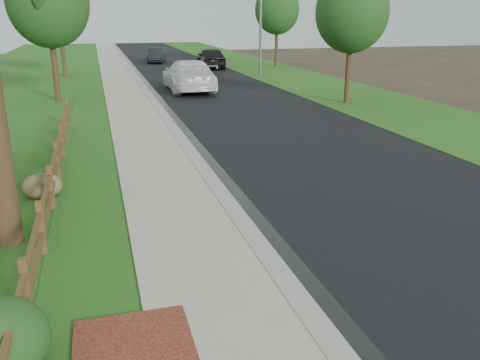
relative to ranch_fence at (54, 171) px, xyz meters
name	(u,v)px	position (x,y,z in m)	size (l,w,h in m)	color
ground	(273,305)	(3.60, -6.40, -0.62)	(120.00, 120.00, 0.00)	#352A1D
road	(185,71)	(8.20, 28.60, -0.61)	(8.00, 90.00, 0.02)	black
curb	(132,72)	(4.00, 28.60, -0.56)	(0.40, 90.00, 0.12)	gray
wet_gutter	(137,72)	(4.35, 28.60, -0.60)	(0.50, 90.00, 0.00)	black
sidewalk	(115,72)	(2.70, 28.60, -0.57)	(2.20, 90.00, 0.10)	#AAA394
grass_strip	(90,73)	(0.80, 28.60, -0.59)	(1.60, 90.00, 0.06)	#1D5E1B
lawn_near	(18,76)	(-4.40, 28.60, -0.60)	(9.00, 90.00, 0.04)	#1D5E1B
verge_far	(265,69)	(15.10, 28.60, -0.60)	(6.00, 90.00, 0.04)	#1D5E1B
ranch_fence	(54,171)	(0.00, 0.00, 0.00)	(0.12, 16.92, 1.10)	#452C17
white_suv	(189,75)	(6.53, 17.27, 0.31)	(2.55, 6.27, 1.82)	white
dark_car_mid	(211,58)	(10.80, 30.39, 0.27)	(2.05, 5.09, 1.73)	black
dark_car_far	(157,55)	(6.94, 36.81, 0.08)	(1.43, 4.09, 1.35)	black
boulder	(42,186)	(-0.30, -0.25, -0.29)	(0.97, 0.73, 0.65)	brown
tree_near_left	(48,3)	(-0.79, 15.38, 4.31)	(4.04, 4.04, 7.16)	#3C2318
tree_near_right	(352,12)	(13.54, 10.66, 3.85)	(3.59, 3.59, 6.46)	#3C2318
tree_mid_left	(58,10)	(-0.95, 27.07, 4.09)	(3.82, 3.82, 6.83)	#3C2318
tree_mid_right	(277,10)	(16.60, 30.12, 4.17)	(3.80, 3.80, 6.89)	#3C2318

